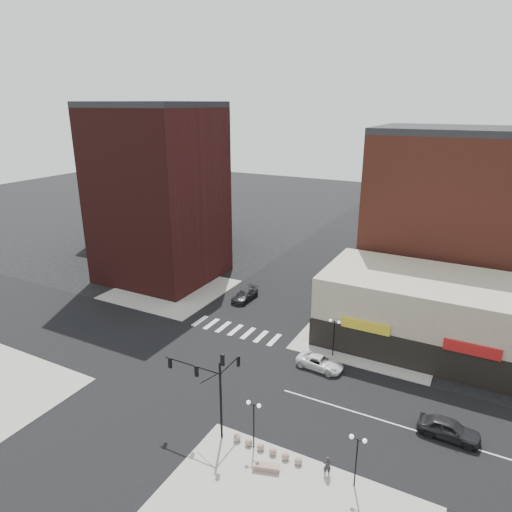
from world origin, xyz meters
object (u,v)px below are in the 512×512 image
at_px(traffic_signal, 212,380).
at_px(dark_sedan_north, 245,295).
at_px(street_lamp_ne, 334,328).
at_px(pedestrian, 327,466).
at_px(stone_bench, 266,467).
at_px(dark_sedan_east, 449,429).
at_px(street_lamp_se_b, 357,449).
at_px(street_lamp_se_a, 254,413).
at_px(white_suv, 320,362).

height_order(traffic_signal, dark_sedan_north, traffic_signal).
height_order(street_lamp_ne, dark_sedan_north, street_lamp_ne).
height_order(traffic_signal, pedestrian, traffic_signal).
distance_m(pedestrian, stone_bench, 4.43).
bearing_deg(pedestrian, dark_sedan_east, -160.39).
distance_m(street_lamp_se_b, pedestrian, 3.12).
distance_m(dark_sedan_north, stone_bench, 30.65).
distance_m(street_lamp_se_a, stone_bench, 3.84).
height_order(traffic_signal, street_lamp_se_a, traffic_signal).
relative_size(dark_sedan_east, pedestrian, 3.00).
bearing_deg(street_lamp_ne, pedestrian, -72.75).
height_order(street_lamp_se_a, dark_sedan_north, street_lamp_se_a).
bearing_deg(white_suv, street_lamp_se_a, -177.80).
distance_m(white_suv, stone_bench, 14.85).
xyz_separation_m(white_suv, dark_sedan_north, (-14.96, 11.19, 0.06)).
relative_size(pedestrian, stone_bench, 0.78).
bearing_deg(traffic_signal, white_suv, 71.46).
bearing_deg(street_lamp_se_a, stone_bench, -40.82).
bearing_deg(street_lamp_ne, dark_sedan_north, 151.46).
bearing_deg(dark_sedan_east, dark_sedan_north, 61.98).
relative_size(traffic_signal, street_lamp_se_a, 1.87).
xyz_separation_m(traffic_signal, street_lamp_ne, (4.76, 15.83, -1.67)).
relative_size(street_lamp_se_b, dark_sedan_north, 0.84).
distance_m(dark_sedan_north, pedestrian, 31.73).
bearing_deg(street_lamp_se_b, street_lamp_ne, 113.63).
height_order(street_lamp_se_a, pedestrian, street_lamp_se_a).
height_order(pedestrian, stone_bench, pedestrian).
relative_size(traffic_signal, dark_sedan_east, 1.61).
distance_m(traffic_signal, white_suv, 14.37).
xyz_separation_m(white_suv, stone_bench, (1.29, -14.79, -0.30)).
bearing_deg(stone_bench, street_lamp_se_b, -2.16).
bearing_deg(traffic_signal, dark_sedan_east, 25.83).
bearing_deg(traffic_signal, dark_sedan_north, 113.67).
relative_size(white_suv, dark_sedan_east, 0.99).
relative_size(street_lamp_se_a, pedestrian, 2.59).
bearing_deg(dark_sedan_east, traffic_signal, 117.80).
distance_m(traffic_signal, street_lamp_se_a, 4.12).
bearing_deg(dark_sedan_north, white_suv, -35.16).
bearing_deg(dark_sedan_east, stone_bench, 133.39).
relative_size(street_lamp_ne, pedestrian, 2.59).
distance_m(street_lamp_se_a, dark_sedan_east, 15.90).
bearing_deg(dark_sedan_east, street_lamp_ne, 60.23).
xyz_separation_m(street_lamp_se_a, pedestrian, (5.97, 0.00, -2.37)).
height_order(street_lamp_se_a, street_lamp_se_b, same).
relative_size(traffic_signal, white_suv, 1.63).
height_order(traffic_signal, dark_sedan_east, traffic_signal).
xyz_separation_m(street_lamp_se_a, stone_bench, (1.88, -1.63, -2.92)).
bearing_deg(dark_sedan_north, dark_sedan_east, -28.35).
bearing_deg(street_lamp_ne, white_suv, -98.15).
height_order(traffic_signal, white_suv, traffic_signal).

